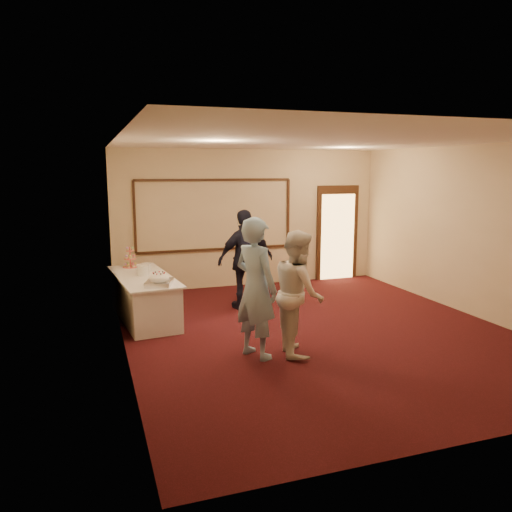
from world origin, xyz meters
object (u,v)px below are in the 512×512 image
Objects in this scene: pavlova_tray at (159,280)px; guest at (246,260)px; buffet_table at (144,297)px; man at (256,288)px; plate_stack_a at (143,270)px; tart at (159,278)px; cupcake_stand at (130,259)px; plate_stack_b at (146,267)px; woman at (298,292)px.

pavlova_tray is 0.33× the size of guest.
buffet_table is 2.67m from man.
plate_stack_a is (0.00, 0.03, 0.47)m from buffet_table.
plate_stack_a is at bearing 2.43° from man.
tart is (0.21, -0.39, 0.41)m from buffet_table.
cupcake_stand is 3.43m from man.
plate_stack_a is 0.11× the size of guest.
woman reaches higher than plate_stack_b.
cupcake_stand is (-0.30, 1.64, 0.07)m from pavlova_tray.
woman is (0.61, -0.05, -0.10)m from man.
plate_stack_a is 0.33m from plate_stack_b.
pavlova_tray is at bearing -96.56° from tart.
buffet_table is 7.98× the size of tart.
cupcake_stand is at bearing 114.73° from plate_stack_b.
buffet_table is 3.03m from woman.
plate_stack_b is at bearing -14.60° from guest.
woman is 0.95× the size of guest.
man is (1.27, -2.28, 0.59)m from buffet_table.
woman is (1.72, -1.53, 0.02)m from pavlova_tray.
man is at bearing -53.17° from pavlova_tray.
cupcake_stand is 0.24× the size of woman.
guest is at bearing -20.61° from cupcake_stand.
pavlova_tray is at bearing 60.62° from woman.
plate_stack_a is at bearing 50.88° from woman.
woman is at bearing -121.36° from man.
man is 1.11× the size of woman.
man is at bearing -65.75° from plate_stack_b.
woman reaches higher than buffet_table.
man reaches higher than plate_stack_a.
woman is (2.02, -3.17, -0.04)m from cupcake_stand.
woman is (1.88, -2.36, 0.02)m from plate_stack_a.
plate_stack_a is 1.88m from guest.
woman is at bearing 83.75° from guest.
tart is at bearing -61.91° from buffet_table.
buffet_table is at bearing 2.79° from man.
cupcake_stand is at bearing -2.08° from man.
guest is at bearing 16.09° from tart.
man is at bearing -60.59° from tart.
tart is at bearing 53.15° from woman.
cupcake_stand reaches higher than plate_stack_b.
tart is 2.56m from woman.
guest is (1.88, 0.09, 0.54)m from buffet_table.
plate_stack_b is at bearing 73.90° from plate_stack_a.
plate_stack_b is (0.23, -0.50, -0.07)m from cupcake_stand.
buffet_table is 5.56× the size of cupcake_stand.
man reaches higher than woman.
man reaches higher than guest.
plate_stack_a is at bearing -106.10° from plate_stack_b.
cupcake_stand is 3.76m from woman.
guest is (2.02, -0.76, 0.01)m from cupcake_stand.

